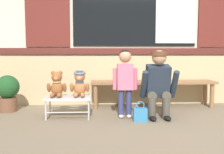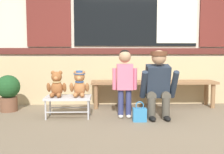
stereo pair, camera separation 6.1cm
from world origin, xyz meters
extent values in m
plane|color=#756651|center=(0.00, 0.00, 0.00)|extent=(60.00, 60.00, 0.00)
cube|color=tan|center=(0.00, 1.43, 0.42)|extent=(7.66, 0.25, 0.85)
cube|color=beige|center=(0.00, 1.95, 1.63)|extent=(7.82, 0.20, 3.26)
cube|color=#56231E|center=(0.00, 1.83, 0.95)|extent=(7.19, 0.04, 0.12)
cube|color=black|center=(0.00, 1.84, 1.75)|extent=(2.40, 0.03, 1.40)
cube|color=silver|center=(0.81, 1.82, 1.75)|extent=(0.79, 0.02, 1.29)
cube|color=maroon|center=(-1.68, 1.83, 1.75)|extent=(0.84, 0.05, 1.43)
cube|color=maroon|center=(1.68, 1.83, 1.75)|extent=(0.84, 0.05, 1.43)
cube|color=#8E6642|center=(0.21, 0.92, 0.42)|extent=(2.10, 0.11, 0.04)
cube|color=#8E6642|center=(0.21, 1.06, 0.42)|extent=(2.10, 0.11, 0.04)
cube|color=#8E6642|center=(0.21, 1.20, 0.42)|extent=(2.10, 0.11, 0.04)
cylinder|color=#8E6642|center=(-0.76, 0.92, 0.20)|extent=(0.07, 0.07, 0.40)
cylinder|color=#8E6642|center=(-0.76, 1.20, 0.20)|extent=(0.07, 0.07, 0.40)
cylinder|color=#8E6642|center=(1.18, 0.92, 0.20)|extent=(0.07, 0.07, 0.40)
cylinder|color=#8E6642|center=(1.18, 1.20, 0.20)|extent=(0.07, 0.07, 0.40)
cube|color=#BCBCC1|center=(-1.14, 0.39, 0.28)|extent=(0.64, 0.36, 0.04)
cylinder|color=#BCBCC1|center=(-1.43, 0.24, 0.13)|extent=(0.02, 0.02, 0.26)
cylinder|color=#BCBCC1|center=(-1.43, 0.54, 0.13)|extent=(0.02, 0.02, 0.26)
cylinder|color=#BCBCC1|center=(-0.85, 0.24, 0.13)|extent=(0.02, 0.02, 0.26)
cylinder|color=#BCBCC1|center=(-0.85, 0.54, 0.13)|extent=(0.02, 0.02, 0.26)
cylinder|color=#BCBCC1|center=(-1.14, 0.24, 0.10)|extent=(0.58, 0.02, 0.02)
cylinder|color=#BCBCC1|center=(-1.14, 0.54, 0.10)|extent=(0.58, 0.02, 0.02)
ellipsoid|color=#93562D|center=(-1.30, 0.41, 0.41)|extent=(0.17, 0.14, 0.22)
sphere|color=#93562D|center=(-1.30, 0.40, 0.58)|extent=(0.15, 0.15, 0.15)
sphere|color=#C87B48|center=(-1.30, 0.35, 0.56)|extent=(0.06, 0.06, 0.06)
sphere|color=#93562D|center=(-1.35, 0.41, 0.63)|extent=(0.06, 0.06, 0.06)
ellipsoid|color=#93562D|center=(-1.41, 0.38, 0.43)|extent=(0.06, 0.11, 0.16)
ellipsoid|color=#93562D|center=(-1.34, 0.30, 0.33)|extent=(0.06, 0.15, 0.06)
sphere|color=#93562D|center=(-1.24, 0.41, 0.63)|extent=(0.06, 0.06, 0.06)
ellipsoid|color=#93562D|center=(-1.19, 0.38, 0.43)|extent=(0.06, 0.11, 0.16)
ellipsoid|color=#93562D|center=(-1.25, 0.30, 0.33)|extent=(0.06, 0.15, 0.06)
torus|color=#D6B775|center=(-1.30, 0.41, 0.51)|extent=(0.13, 0.13, 0.02)
ellipsoid|color=#A86B3D|center=(-0.98, 0.41, 0.41)|extent=(0.17, 0.14, 0.22)
sphere|color=#A86B3D|center=(-0.98, 0.40, 0.58)|extent=(0.15, 0.15, 0.15)
sphere|color=#E1955B|center=(-0.98, 0.35, 0.56)|extent=(0.06, 0.06, 0.06)
sphere|color=#A86B3D|center=(-1.03, 0.41, 0.63)|extent=(0.06, 0.06, 0.06)
ellipsoid|color=#A86B3D|center=(-1.09, 0.38, 0.43)|extent=(0.06, 0.11, 0.16)
ellipsoid|color=#A86B3D|center=(-1.02, 0.30, 0.33)|extent=(0.06, 0.15, 0.06)
sphere|color=#A86B3D|center=(-0.92, 0.41, 0.63)|extent=(0.06, 0.06, 0.06)
ellipsoid|color=#A86B3D|center=(-0.87, 0.38, 0.43)|extent=(0.06, 0.11, 0.16)
ellipsoid|color=#A86B3D|center=(-0.93, 0.30, 0.33)|extent=(0.06, 0.15, 0.06)
torus|color=#335699|center=(-0.98, 0.41, 0.51)|extent=(0.13, 0.13, 0.02)
cylinder|color=#335699|center=(-0.98, 0.41, 0.62)|extent=(0.17, 0.17, 0.01)
cylinder|color=#335699|center=(-0.98, 0.41, 0.64)|extent=(0.10, 0.10, 0.04)
cylinder|color=navy|center=(-0.39, 0.34, 0.22)|extent=(0.08, 0.08, 0.36)
ellipsoid|color=silver|center=(-0.39, 0.32, 0.03)|extent=(0.07, 0.12, 0.05)
cylinder|color=navy|center=(-0.28, 0.34, 0.22)|extent=(0.08, 0.08, 0.36)
ellipsoid|color=silver|center=(-0.28, 0.32, 0.03)|extent=(0.07, 0.12, 0.05)
cube|color=#E56B89|center=(-0.34, 0.34, 0.58)|extent=(0.22, 0.15, 0.36)
cylinder|color=#E56B89|center=(-0.48, 0.34, 0.55)|extent=(0.06, 0.06, 0.30)
cylinder|color=#E56B89|center=(-0.19, 0.34, 0.55)|extent=(0.06, 0.06, 0.30)
sphere|color=tan|center=(-0.34, 0.34, 0.86)|extent=(0.17, 0.17, 0.17)
sphere|color=black|center=(-0.34, 0.35, 0.88)|extent=(0.16, 0.16, 0.16)
cylinder|color=#4C473D|center=(0.02, 0.23, 0.15)|extent=(0.11, 0.11, 0.30)
cylinder|color=#4C473D|center=(0.02, 0.37, 0.32)|extent=(0.13, 0.32, 0.13)
ellipsoid|color=black|center=(0.02, 0.15, 0.03)|extent=(0.09, 0.20, 0.06)
cylinder|color=#4C473D|center=(0.22, 0.23, 0.15)|extent=(0.11, 0.11, 0.30)
cylinder|color=#4C473D|center=(0.22, 0.37, 0.32)|extent=(0.13, 0.32, 0.13)
ellipsoid|color=black|center=(0.22, 0.15, 0.03)|extent=(0.09, 0.20, 0.06)
cube|color=#232D3D|center=(0.12, 0.34, 0.52)|extent=(0.32, 0.30, 0.47)
cylinder|color=#232D3D|center=(-0.09, 0.24, 0.48)|extent=(0.08, 0.28, 0.40)
cylinder|color=#232D3D|center=(0.33, 0.24, 0.48)|extent=(0.08, 0.28, 0.40)
sphere|color=tan|center=(0.12, 0.27, 0.85)|extent=(0.20, 0.20, 0.20)
cylinder|color=brown|center=(0.12, 0.27, 0.91)|extent=(0.23, 0.23, 0.06)
cube|color=brown|center=(0.31, 0.43, 0.38)|extent=(0.10, 0.22, 0.16)
cube|color=teal|center=(-0.16, 0.12, 0.09)|extent=(0.18, 0.11, 0.18)
torus|color=teal|center=(-0.16, 0.12, 0.22)|extent=(0.11, 0.01, 0.11)
cylinder|color=brown|center=(-2.12, 0.80, 0.11)|extent=(0.26, 0.26, 0.22)
sphere|color=#1E4C23|center=(-2.12, 0.80, 0.39)|extent=(0.36, 0.36, 0.36)
camera|label=1|loc=(-0.70, -3.21, 0.91)|focal=41.10mm
camera|label=2|loc=(-0.64, -3.22, 0.91)|focal=41.10mm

